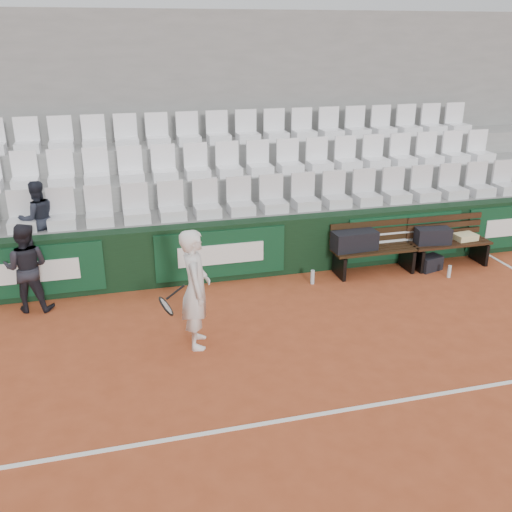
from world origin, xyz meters
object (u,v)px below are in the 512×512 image
(spectator_c, at_px, (34,191))
(bench_right, at_px, (448,254))
(water_bottle_near, at_px, (313,277))
(sports_bag_ground, at_px, (430,263))
(water_bottle_far, at_px, (449,271))
(bench_left, at_px, (374,261))
(sports_bag_right, at_px, (433,236))
(tennis_player, at_px, (196,289))
(ball_kid, at_px, (27,268))
(sports_bag_left, at_px, (355,241))

(spectator_c, bearing_deg, bench_right, 152.62)
(bench_right, xyz_separation_m, spectator_c, (-7.02, 0.96, 1.39))
(water_bottle_near, bearing_deg, sports_bag_ground, 0.96)
(sports_bag_ground, xyz_separation_m, water_bottle_far, (0.15, -0.39, -0.02))
(water_bottle_far, relative_size, spectator_c, 0.18)
(water_bottle_far, distance_m, spectator_c, 7.06)
(bench_left, distance_m, sports_bag_right, 1.18)
(bench_right, distance_m, tennis_player, 5.18)
(ball_kid, bearing_deg, sports_bag_ground, -170.29)
(bench_right, distance_m, sports_bag_right, 0.50)
(sports_bag_right, xyz_separation_m, water_bottle_far, (0.06, -0.53, -0.48))
(bench_right, bearing_deg, sports_bag_right, 177.00)
(bench_left, relative_size, sports_bag_right, 2.46)
(sports_bag_ground, height_order, water_bottle_far, sports_bag_ground)
(water_bottle_far, bearing_deg, sports_bag_ground, 111.77)
(bench_left, bearing_deg, water_bottle_near, -171.40)
(bench_left, xyz_separation_m, bench_right, (1.46, -0.02, 0.00))
(ball_kid, distance_m, spectator_c, 1.32)
(water_bottle_far, bearing_deg, tennis_player, -166.03)
(bench_right, bearing_deg, sports_bag_left, 177.74)
(tennis_player, bearing_deg, water_bottle_near, 34.11)
(bench_right, height_order, sports_bag_ground, bench_right)
(bench_right, distance_m, sports_bag_ground, 0.46)
(bench_right, height_order, water_bottle_near, bench_right)
(ball_kid, bearing_deg, water_bottle_near, -171.41)
(water_bottle_far, xyz_separation_m, tennis_player, (-4.59, -1.14, 0.71))
(tennis_player, relative_size, ball_kid, 1.19)
(bench_left, bearing_deg, tennis_player, -153.84)
(sports_bag_right, distance_m, tennis_player, 4.83)
(water_bottle_near, distance_m, ball_kid, 4.53)
(sports_bag_right, xyz_separation_m, tennis_player, (-4.53, -1.67, 0.23))
(sports_bag_left, distance_m, spectator_c, 5.35)
(sports_bag_left, bearing_deg, spectator_c, 170.26)
(sports_bag_left, bearing_deg, bench_right, -2.26)
(sports_bag_right, distance_m, sports_bag_ground, 0.49)
(tennis_player, distance_m, ball_kid, 2.84)
(water_bottle_near, height_order, ball_kid, ball_kid)
(sports_bag_left, xyz_separation_m, sports_bag_right, (1.49, -0.05, -0.02))
(sports_bag_left, relative_size, ball_kid, 0.56)
(tennis_player, xyz_separation_m, spectator_c, (-2.15, 2.61, 0.79))
(tennis_player, bearing_deg, sports_bag_left, 29.54)
(sports_bag_right, bearing_deg, water_bottle_far, -83.09)
(sports_bag_ground, relative_size, water_bottle_far, 1.93)
(sports_bag_right, distance_m, ball_kid, 6.82)
(bench_left, height_order, water_bottle_near, bench_left)
(sports_bag_ground, bearing_deg, water_bottle_far, -68.23)
(bench_right, height_order, tennis_player, tennis_player)
(sports_bag_left, height_order, sports_bag_right, sports_bag_left)
(sports_bag_right, height_order, tennis_player, tennis_player)
(bench_left, height_order, sports_bag_left, sports_bag_left)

